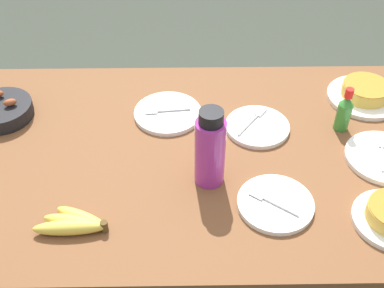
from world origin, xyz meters
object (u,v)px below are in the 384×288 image
empty_plate_mid_edge (168,113)px  water_bottle (210,149)px  empty_plate_near_front (257,127)px  frittata_plate_center (365,93)px  hot_sauce_bottle (344,112)px  empty_plate_far_left (275,204)px  banana_bunch (75,223)px  empty_plate_far_right (384,157)px

empty_plate_mid_edge → water_bottle: water_bottle is taller
empty_plate_near_front → empty_plate_mid_edge: 0.31m
frittata_plate_center → hot_sauce_bottle: (-0.12, -0.16, 0.04)m
empty_plate_far_left → water_bottle: size_ratio=0.85×
empty_plate_near_front → banana_bunch: bearing=-142.7°
banana_bunch → hot_sauce_bottle: 0.91m
empty_plate_far_left → hot_sauce_bottle: (0.27, 0.34, 0.06)m
empty_plate_far_left → water_bottle: (-0.18, 0.11, 0.11)m
empty_plate_far_left → hot_sauce_bottle: 0.43m
frittata_plate_center → empty_plate_near_front: (-0.40, -0.16, -0.02)m
water_bottle → frittata_plate_center: bearing=34.3°
water_bottle → empty_plate_mid_edge: bearing=112.9°
empty_plate_far_left → empty_plate_mid_edge: bearing=127.0°
empty_plate_mid_edge → frittata_plate_center: bearing=6.7°
empty_plate_near_front → empty_plate_mid_edge: same height
frittata_plate_center → empty_plate_mid_edge: 0.71m
banana_bunch → hot_sauce_bottle: (0.81, 0.41, 0.05)m
banana_bunch → frittata_plate_center: frittata_plate_center is taller
empty_plate_far_right → hot_sauce_bottle: 0.19m
empty_plate_near_front → water_bottle: water_bottle is taller
banana_bunch → water_bottle: water_bottle is taller
empty_plate_mid_edge → hot_sauce_bottle: size_ratio=1.45×
frittata_plate_center → water_bottle: 0.70m
frittata_plate_center → hot_sauce_bottle: bearing=-127.5°
frittata_plate_center → hot_sauce_bottle: hot_sauce_bottle is taller
empty_plate_near_front → empty_plate_far_right: bearing=-22.4°
empty_plate_near_front → water_bottle: (-0.17, -0.23, 0.11)m
banana_bunch → empty_plate_far_right: bearing=15.5°
empty_plate_near_front → empty_plate_far_left: 0.34m
banana_bunch → frittata_plate_center: size_ratio=0.79×
empty_plate_near_front → water_bottle: size_ratio=0.84×
empty_plate_near_front → empty_plate_mid_edge: (-0.30, 0.08, -0.00)m
empty_plate_far_left → frittata_plate_center: bearing=51.9°
empty_plate_far_right → hot_sauce_bottle: (-0.10, 0.15, 0.06)m
frittata_plate_center → empty_plate_far_left: (-0.39, -0.50, -0.02)m
empty_plate_mid_edge → water_bottle: size_ratio=0.91×
frittata_plate_center → empty_plate_mid_edge: (-0.70, -0.08, -0.02)m
empty_plate_far_left → banana_bunch: bearing=-172.7°
empty_plate_far_left → empty_plate_far_right: size_ratio=0.91×
banana_bunch → hot_sauce_bottle: bearing=26.5°
empty_plate_mid_edge → empty_plate_near_front: bearing=-14.3°
banana_bunch → water_bottle: bearing=25.9°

